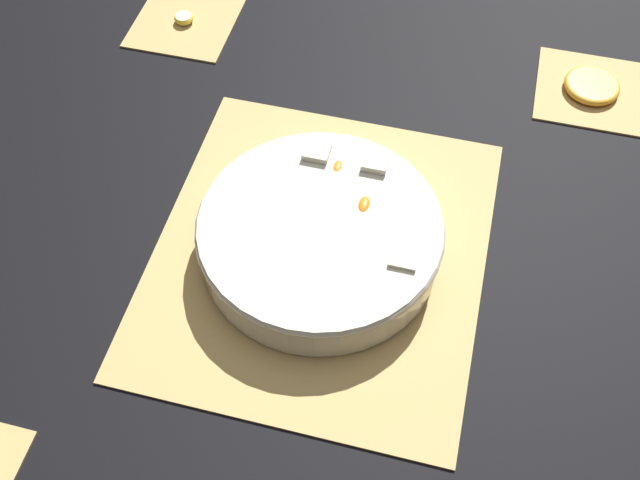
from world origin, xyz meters
TOP-DOWN VIEW (x-y plane):
  - ground_plane at (0.00, 0.00)m, footprint 6.00×6.00m
  - bamboo_mat_center at (0.00, 0.00)m, footprint 0.44×0.39m
  - coaster_mat_near_right at (0.36, -0.30)m, footprint 0.15×0.15m
  - coaster_mat_far_right at (0.36, 0.30)m, footprint 0.15×0.15m
  - fruit_salad_bowl at (0.00, -0.00)m, footprint 0.28×0.28m
  - orange_slice_whole at (0.36, -0.30)m, footprint 0.08×0.08m
  - banana_coin_single at (0.36, 0.30)m, footprint 0.03×0.03m

SIDE VIEW (x-z plane):
  - ground_plane at x=0.00m, z-range 0.00..0.00m
  - coaster_mat_near_right at x=0.36m, z-range 0.00..0.01m
  - coaster_mat_far_right at x=0.36m, z-range 0.00..0.01m
  - bamboo_mat_center at x=0.00m, z-range 0.00..0.01m
  - banana_coin_single at x=0.36m, z-range 0.01..0.02m
  - orange_slice_whole at x=0.36m, z-range 0.01..0.02m
  - fruit_salad_bowl at x=0.00m, z-range 0.01..0.07m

